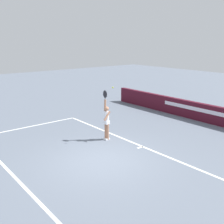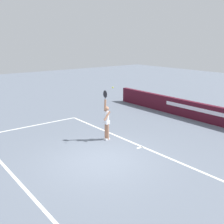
% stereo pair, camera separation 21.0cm
% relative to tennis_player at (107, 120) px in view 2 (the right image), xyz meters
% --- Properties ---
extents(ground_plane, '(60.00, 60.00, 0.00)m').
position_rel_tennis_player_xyz_m(ground_plane, '(1.68, -1.51, -0.93)').
color(ground_plane, slate).
extents(court_lines, '(11.59, 5.36, 0.00)m').
position_rel_tennis_player_xyz_m(court_lines, '(1.68, -1.95, -0.93)').
color(court_lines, white).
rests_on(court_lines, ground).
extents(back_wall, '(14.76, 0.28, 1.01)m').
position_rel_tennis_player_xyz_m(back_wall, '(1.68, 5.96, -0.43)').
color(back_wall, '#47101F').
rests_on(back_wall, ground).
extents(tennis_player, '(0.40, 0.37, 2.27)m').
position_rel_tennis_player_xyz_m(tennis_player, '(0.00, 0.00, 0.00)').
color(tennis_player, '#AA7558').
rests_on(tennis_player, ground).
extents(tennis_ball, '(0.07, 0.07, 0.07)m').
position_rel_tennis_player_xyz_m(tennis_ball, '(0.32, 0.10, 1.51)').
color(tennis_ball, '#C8D935').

